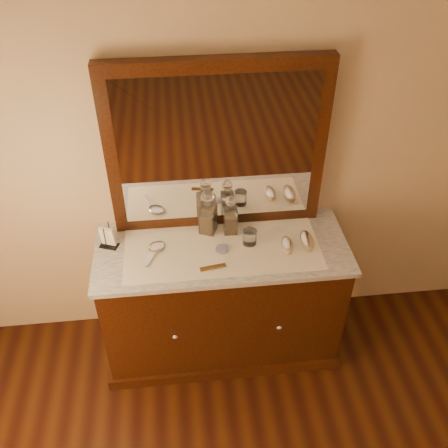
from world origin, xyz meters
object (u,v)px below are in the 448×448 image
Objects in this scene: napkin_rack at (108,238)px; brush_near at (287,245)px; decanter_left at (208,216)px; decanter_right at (230,218)px; dresser_cabinet at (222,300)px; hand_mirror_outer at (155,249)px; hand_mirror_inner at (157,249)px; pin_dish at (222,249)px; brush_far at (307,241)px; mirror_frame at (217,148)px; comb at (213,267)px.

napkin_rack reaches higher than brush_near.
decanter_left reaches higher than decanter_right.
hand_mirror_outer reaches higher than dresser_cabinet.
pin_dish is at bearing -6.56° from hand_mirror_inner.
pin_dish is at bearing 179.79° from brush_far.
napkin_rack is at bearing 170.26° from pin_dish.
brush_near is at bearing -39.21° from mirror_frame.
comb is (-0.07, -0.16, 0.45)m from dresser_cabinet.
decanter_left is 1.32× the size of hand_mirror_outer.
brush_far is 0.85m from hand_mirror_inner.
dresser_cabinet is at bearing 172.01° from brush_near.
mirror_frame is 4.15× the size of decanter_left.
brush_near is (0.36, -0.30, -0.48)m from mirror_frame.
brush_near is 0.89× the size of brush_far.
comb is at bearing -112.17° from dresser_cabinet.
brush_far reaches higher than dresser_cabinet.
napkin_rack reaches higher than hand_mirror_outer.
hand_mirror_inner is (-0.30, -0.13, -0.10)m from decanter_left.
decanter_right is 0.47m from hand_mirror_outer.
napkin_rack reaches higher than hand_mirror_inner.
comb is 0.34m from decanter_right.
decanter_right is at bearing -61.35° from mirror_frame.
dresser_cabinet is 0.67m from brush_far.
comb is at bearing -99.30° from mirror_frame.
hand_mirror_inner is (-0.37, 0.02, 0.45)m from dresser_cabinet.
napkin_rack is at bearing 172.41° from brush_near.
hand_mirror_outer is (-0.38, 0.01, 0.45)m from dresser_cabinet.
mirror_frame is 8.23× the size of brush_near.
mirror_frame is at bearing 140.79° from brush_near.
dresser_cabinet is 0.58m from decanter_left.
brush_near reaches higher than dresser_cabinet.
decanter_left is 0.13m from decanter_right.
pin_dish is 0.21m from decanter_left.
brush_near is at bearing -5.19° from hand_mirror_inner.
napkin_rack is 0.27m from hand_mirror_outer.
dresser_cabinet is 0.58m from hand_mirror_inner.
brush_near reaches higher than comb.
hand_mirror_inner is at bearing 177.05° from brush_far.
dresser_cabinet is at bearing -2.42° from hand_mirror_inner.
decanter_right is at bearing -8.69° from decanter_left.
brush_near is at bearing 5.57° from comb.
comb is at bearing -115.03° from pin_dish.
napkin_rack is at bearing 174.35° from brush_far.
brush_far is at bearing -20.66° from decanter_right.
pin_dish is 0.34× the size of hand_mirror_outer.
decanter_left reaches higher than pin_dish.
dresser_cabinet is 9.16× the size of napkin_rack.
hand_mirror_outer and hand_mirror_inner have the same top height.
comb is at bearing -29.39° from hand_mirror_outer.
comb is at bearing -165.16° from brush_near.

